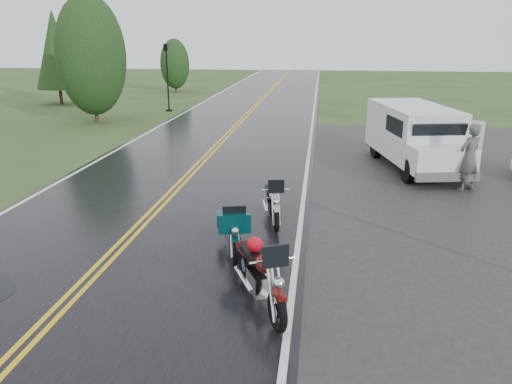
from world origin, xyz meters
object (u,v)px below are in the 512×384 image
motorcycle_teal (235,239)px  person_at_van (469,158)px  lamp_post_far_left (168,78)px  motorcycle_red (278,295)px  motorcycle_silver (276,210)px  van_white (411,149)px

motorcycle_teal → person_at_van: person_at_van is taller
motorcycle_teal → lamp_post_far_left: 22.03m
motorcycle_teal → lamp_post_far_left: size_ratio=0.51×
motorcycle_red → motorcycle_teal: motorcycle_red is taller
lamp_post_far_left → motorcycle_silver: bearing=-66.5°
van_white → person_at_van: (1.57, -0.59, -0.09)m
van_white → person_at_van: 1.68m
motorcycle_red → van_white: 9.30m
motorcycle_teal → lamp_post_far_left: (-7.57, 20.65, 1.39)m
motorcycle_red → motorcycle_teal: bearing=90.0°
person_at_van → lamp_post_far_left: 20.00m
motorcycle_teal → person_at_van: (5.89, 5.88, 0.39)m
van_white → motorcycle_silver: bearing=-139.4°
van_white → lamp_post_far_left: 18.52m
motorcycle_red → motorcycle_teal: (-1.02, 2.21, -0.08)m
motorcycle_teal → motorcycle_silver: bearing=57.2°
motorcycle_teal → motorcycle_silver: (0.64, 1.80, 0.01)m
motorcycle_red → motorcycle_silver: 4.03m
motorcycle_red → lamp_post_far_left: bearing=85.9°
motorcycle_teal → motorcycle_silver: size_ratio=0.98×
motorcycle_red → lamp_post_far_left: size_ratio=0.58×
person_at_van → motorcycle_silver: bearing=6.1°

